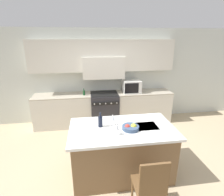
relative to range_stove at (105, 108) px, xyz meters
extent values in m
plane|color=tan|center=(0.00, -1.91, -0.47)|extent=(10.00, 10.00, 0.00)
cube|color=silver|center=(0.00, 0.36, 0.88)|extent=(10.00, 0.06, 2.70)
cube|color=silver|center=(0.00, 0.16, 1.51)|extent=(3.95, 0.34, 0.85)
cube|color=silver|center=(0.00, 0.13, 1.18)|extent=(1.16, 0.40, 0.60)
cube|color=silver|center=(-1.18, 0.02, -0.02)|extent=(1.58, 0.62, 0.90)
cube|color=#B2A893|center=(-1.18, 0.02, 0.44)|extent=(1.58, 0.62, 0.03)
cube|color=silver|center=(1.18, 0.02, -0.02)|extent=(1.58, 0.62, 0.90)
cube|color=#B2A893|center=(1.18, 0.02, 0.44)|extent=(1.58, 0.62, 0.03)
cube|color=#2D2D33|center=(0.00, 0.00, -0.01)|extent=(0.78, 0.66, 0.92)
cube|color=black|center=(0.00, 0.00, 0.46)|extent=(0.75, 0.61, 0.01)
cube|color=black|center=(0.00, -0.34, 0.29)|extent=(0.72, 0.02, 0.09)
cylinder|color=silver|center=(-0.30, -0.35, 0.29)|extent=(0.04, 0.02, 0.04)
cylinder|color=silver|center=(-0.15, -0.35, 0.29)|extent=(0.04, 0.02, 0.04)
cylinder|color=silver|center=(0.00, -0.35, 0.29)|extent=(0.04, 0.02, 0.04)
cylinder|color=silver|center=(0.15, -0.35, 0.29)|extent=(0.04, 0.02, 0.04)
cylinder|color=silver|center=(0.30, -0.35, 0.29)|extent=(0.04, 0.02, 0.04)
cube|color=silver|center=(0.80, 0.02, 0.64)|extent=(0.50, 0.39, 0.35)
cube|color=black|center=(0.76, -0.18, 0.64)|extent=(0.39, 0.01, 0.29)
cube|color=brown|center=(0.11, -2.07, -0.02)|extent=(1.73, 0.95, 0.90)
cube|color=white|center=(0.11, -2.07, 0.45)|extent=(1.84, 1.03, 0.04)
cube|color=#2D2D30|center=(0.52, -2.07, 0.47)|extent=(0.44, 0.32, 0.01)
cylinder|color=#B2B2B7|center=(0.52, -1.88, 0.47)|extent=(0.02, 0.02, 0.00)
cube|color=brown|center=(0.33, -2.88, -0.02)|extent=(0.42, 0.40, 0.04)
cube|color=brown|center=(0.33, -3.06, 0.25)|extent=(0.40, 0.04, 0.49)
cylinder|color=brown|center=(0.15, -2.71, -0.25)|extent=(0.04, 0.04, 0.43)
cylinder|color=brown|center=(0.51, -2.71, -0.25)|extent=(0.04, 0.04, 0.43)
cylinder|color=black|center=(-0.27, -1.97, 0.57)|extent=(0.08, 0.08, 0.19)
cylinder|color=black|center=(-0.27, -1.97, 0.70)|extent=(0.03, 0.03, 0.08)
cylinder|color=white|center=(-0.03, -2.28, 0.48)|extent=(0.07, 0.07, 0.01)
cylinder|color=white|center=(-0.03, -2.28, 0.52)|extent=(0.01, 0.01, 0.08)
cone|color=white|center=(-0.03, -2.28, 0.62)|extent=(0.08, 0.08, 0.12)
cylinder|color=white|center=(-0.04, -1.93, 0.48)|extent=(0.07, 0.07, 0.01)
cylinder|color=white|center=(-0.04, -1.93, 0.52)|extent=(0.01, 0.01, 0.08)
cone|color=white|center=(-0.04, -1.93, 0.62)|extent=(0.08, 0.08, 0.12)
cylinder|color=#384C6B|center=(0.24, -2.14, 0.51)|extent=(0.29, 0.29, 0.07)
sphere|color=red|center=(0.18, -2.14, 0.53)|extent=(0.09, 0.09, 0.09)
sphere|color=gold|center=(0.29, -2.14, 0.53)|extent=(0.11, 0.11, 0.11)
cylinder|color=#194723|center=(-0.57, -0.06, 0.52)|extent=(0.06, 0.06, 0.13)
cylinder|color=#194723|center=(-0.57, -0.06, 0.62)|extent=(0.02, 0.02, 0.06)
camera|label=1|loc=(-0.45, -4.73, 1.96)|focal=28.00mm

